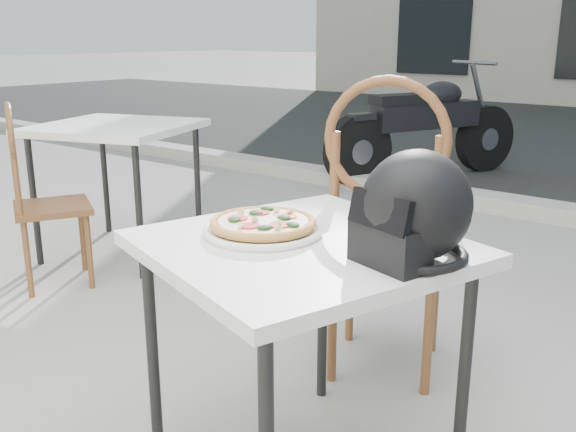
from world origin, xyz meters
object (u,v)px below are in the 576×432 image
Objects in this scene: cafe_chair_main at (387,216)px; helmet at (413,212)px; cafe_table_main at (302,265)px; cafe_chair_side at (36,186)px; cafe_table_side at (116,136)px; motorcycle at (426,128)px; plate at (263,230)px; pizza at (263,222)px.

helmet is at bearing 101.80° from cafe_chair_main.
cafe_chair_side is at bearing 169.31° from cafe_table_main.
cafe_chair_side is (0.11, -0.59, -0.18)m from cafe_table_side.
motorcycle is (-1.93, 3.96, -0.40)m from helmet.
cafe_chair_main reaches higher than cafe_table_side.
helmet reaches higher than cafe_table_side.
helmet is 0.35× the size of cafe_chair_side.
plate is 1.91m from cafe_chair_side.
plate is 1.17× the size of helmet.
helmet is 0.77m from cafe_chair_main.
motorcycle is (0.47, 3.05, -0.25)m from cafe_table_side.
helmet is 2.57m from cafe_table_side.
motorcycle is at bearing -87.93° from cafe_chair_main.
motorcycle is (0.36, 3.64, -0.08)m from cafe_chair_side.
pizza is at bearing 52.20° from plate.
helmet is 0.17× the size of motorcycle.
cafe_chair_side is at bearing -79.70° from cafe_table_side.
cafe_chair_side is at bearing 168.22° from plate.
cafe_chair_main is 0.58× the size of motorcycle.
cafe_chair_side is (-2.29, 0.32, -0.32)m from helmet.
cafe_chair_main is 1.19× the size of cafe_chair_side.
cafe_table_main is 2.41× the size of plate.
pizza reaches higher than plate.
plate is 0.42× the size of cafe_chair_side.
cafe_table_main is at bearing 5.45° from pizza.
cafe_table_side is (-2.09, 0.97, 0.04)m from cafe_table_main.
cafe_table_side is at bearing 153.49° from pizza.
pizza is (0.00, 0.00, 0.02)m from plate.
pizza is 0.69m from cafe_chair_main.
pizza is 0.34× the size of cafe_chair_main.
cafe_table_side is at bearing 175.13° from helmet.
cafe_chair_main reaches higher than cafe_chair_side.
cafe_chair_main is at bearing 99.63° from cafe_table_main.
motorcycle is at bearing -67.93° from cafe_chair_side.
cafe_table_main is 1.01× the size of cafe_chair_side.
cafe_table_side is (-1.96, 0.98, -0.03)m from plate.
helmet reaches higher than plate.
helmet reaches higher than cafe_chair_side.
plate is at bearing -155.54° from helmet.
helmet is at bearing -160.35° from cafe_chair_side.
cafe_chair_main is 1.10× the size of cafe_table_side.
helmet reaches higher than cafe_table_main.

